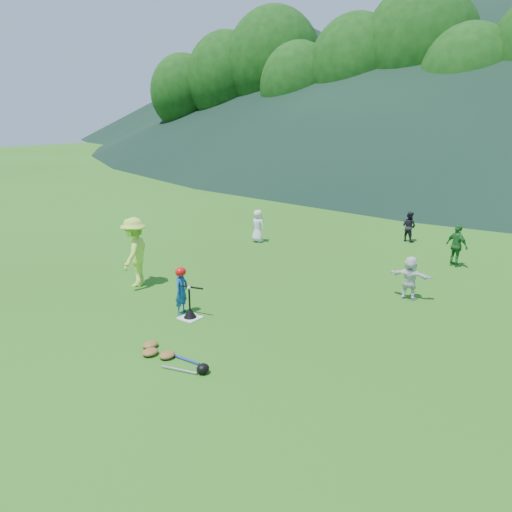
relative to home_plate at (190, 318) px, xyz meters
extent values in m
plane|color=#2D6116|center=(0.00, 0.00, -0.01)|extent=(120.00, 120.00, 0.00)
cube|color=silver|center=(0.00, 0.00, 0.00)|extent=(0.45, 0.45, 0.02)
sphere|color=white|center=(0.00, 0.00, 0.73)|extent=(0.08, 0.08, 0.08)
imported|color=#134A89|center=(-0.36, 0.11, 0.54)|extent=(0.34, 0.44, 1.10)
imported|color=#BDEE46|center=(-2.74, 0.75, 0.93)|extent=(1.20, 1.39, 1.87)
imported|color=white|center=(-2.93, 6.48, 0.58)|extent=(0.60, 0.42, 1.17)
imported|color=black|center=(1.37, 9.85, 0.54)|extent=(0.61, 0.52, 1.10)
imported|color=#1F6825|center=(3.65, 7.74, 0.63)|extent=(0.82, 0.60, 1.29)
imported|color=white|center=(3.53, 4.21, 0.55)|extent=(1.07, 0.46, 1.12)
cone|color=black|center=(0.00, 0.00, 0.10)|extent=(0.30, 0.30, 0.18)
cylinder|color=black|center=(0.00, 0.00, 0.44)|extent=(0.04, 0.04, 0.50)
ellipsoid|color=red|center=(-0.36, 0.11, 1.01)|extent=(0.24, 0.26, 0.22)
cylinder|color=black|center=(-0.06, 0.13, 0.69)|extent=(0.62, 0.16, 0.07)
ellipsoid|color=olive|center=(0.65, -1.77, 0.05)|extent=(0.28, 0.34, 0.13)
ellipsoid|color=olive|center=(1.00, -1.65, 0.05)|extent=(0.28, 0.34, 0.13)
ellipsoid|color=olive|center=(0.40, -1.55, 0.05)|extent=(0.28, 0.34, 0.13)
cylinder|color=silver|center=(1.55, -1.87, 0.02)|extent=(0.71, 0.25, 0.06)
cylinder|color=#263FA5|center=(1.35, -1.52, 0.02)|extent=(0.68, 0.10, 0.05)
ellipsoid|color=black|center=(1.95, -1.67, 0.08)|extent=(0.22, 0.24, 0.19)
cube|color=gray|center=(0.00, 28.00, 0.59)|extent=(70.00, 0.03, 1.20)
cube|color=yellow|center=(0.00, 28.00, 1.23)|extent=(70.00, 0.08, 0.08)
cylinder|color=gray|center=(-35.00, 28.00, 0.59)|extent=(0.07, 0.07, 1.30)
cylinder|color=gray|center=(0.00, 28.00, 0.59)|extent=(0.07, 0.07, 1.30)
cylinder|color=#382314|center=(-32.00, 32.00, 1.56)|extent=(0.56, 0.56, 3.15)
ellipsoid|color=#164711|center=(-32.00, 32.00, 6.56)|extent=(6.84, 6.84, 7.87)
cylinder|color=#382314|center=(-27.20, 33.50, 1.86)|extent=(0.56, 0.56, 3.74)
ellipsoid|color=#164711|center=(-27.20, 33.50, 7.80)|extent=(8.13, 8.13, 9.35)
cylinder|color=#382314|center=(-22.40, 35.00, 2.16)|extent=(0.56, 0.56, 4.34)
ellipsoid|color=#164711|center=(-22.40, 35.00, 9.04)|extent=(9.42, 9.42, 10.84)
cylinder|color=#382314|center=(-17.60, 32.00, 1.58)|extent=(0.56, 0.56, 3.18)
ellipsoid|color=#164711|center=(-17.60, 32.00, 6.63)|extent=(6.92, 6.92, 7.95)
cylinder|color=#382314|center=(-12.80, 33.50, 1.88)|extent=(0.56, 0.56, 3.78)
ellipsoid|color=#164711|center=(-12.80, 33.50, 7.87)|extent=(8.21, 8.21, 9.44)
cylinder|color=#382314|center=(-8.00, 35.00, 2.18)|extent=(0.56, 0.56, 4.38)
ellipsoid|color=#164711|center=(-8.00, 35.00, 9.12)|extent=(9.50, 9.50, 10.92)
cylinder|color=#382314|center=(-3.20, 32.00, 1.60)|extent=(0.56, 0.56, 3.22)
ellipsoid|color=#164711|center=(-3.20, 32.00, 6.71)|extent=(6.99, 6.99, 8.04)
cone|color=black|center=(-45.00, 76.00, 9.99)|extent=(80.00, 80.00, 20.00)
camera|label=1|loc=(7.58, -7.51, 4.54)|focal=35.00mm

